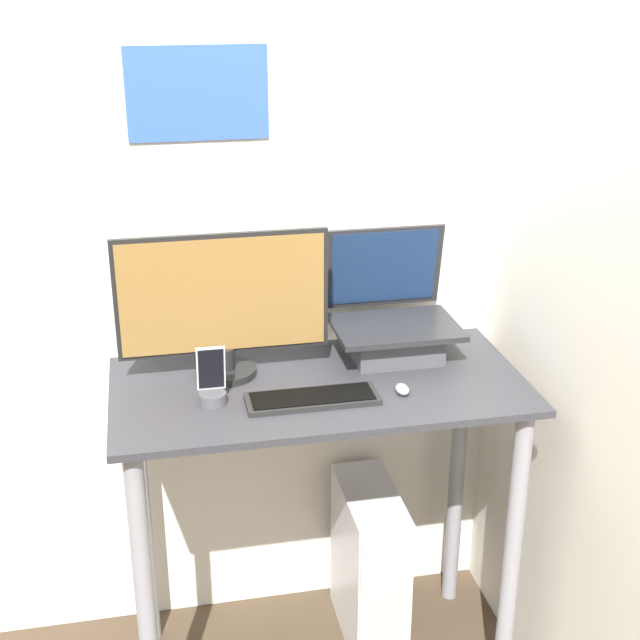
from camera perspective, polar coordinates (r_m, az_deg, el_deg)
name	(u,v)px	position (r m, az deg, el deg)	size (l,w,h in m)	color
wall_back	(294,220)	(2.58, -1.68, 6.42)	(6.00, 0.06, 2.60)	silver
wall_side_right	(605,277)	(2.21, 17.76, 2.64)	(0.05, 6.00, 2.60)	silver
desk	(319,453)	(2.47, -0.05, -8.50)	(1.10, 0.55, 0.95)	#333338
laptop	(393,326)	(2.51, 4.70, -0.40)	(0.35, 0.29, 0.35)	#4C4C51
monitor	(223,306)	(2.35, -6.22, 0.90)	(0.56, 0.16, 0.40)	black
keyboard	(312,399)	(2.27, -0.50, -5.05)	(0.34, 0.11, 0.02)	black
mouse	(402,389)	(2.32, 5.29, -4.44)	(0.03, 0.06, 0.02)	#99999E
cell_phone	(212,387)	(2.26, -6.93, -4.27)	(0.07, 0.07, 0.16)	#4C4C51
computer_tower	(369,565)	(2.86, 3.18, -15.39)	(0.16, 0.38, 0.52)	silver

